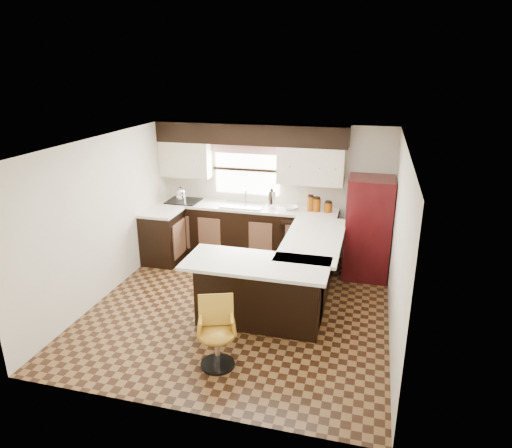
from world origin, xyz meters
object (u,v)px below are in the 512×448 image
(peninsula_long, at_px, (309,268))
(refrigerator, at_px, (368,228))
(peninsula_return, at_px, (259,293))
(bar_chair, at_px, (217,335))

(peninsula_long, relative_size, refrigerator, 1.16)
(peninsula_long, relative_size, peninsula_return, 1.18)
(peninsula_long, distance_m, bar_chair, 2.16)
(peninsula_long, xyz_separation_m, refrigerator, (0.82, 0.93, 0.39))
(peninsula_return, distance_m, refrigerator, 2.36)
(peninsula_return, bearing_deg, refrigerator, 54.77)
(peninsula_return, bearing_deg, bar_chair, -103.21)
(refrigerator, xyz_separation_m, bar_chair, (-1.59, -2.94, -0.42))
(peninsula_long, xyz_separation_m, bar_chair, (-0.77, -2.01, -0.03))
(refrigerator, bearing_deg, peninsula_return, -125.23)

